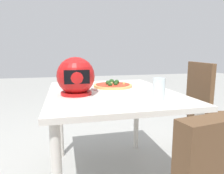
# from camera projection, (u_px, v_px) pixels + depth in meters

# --- Properties ---
(dining_table) EXTENTS (0.87, 1.08, 0.70)m
(dining_table) POSITION_uv_depth(u_px,v_px,m) (111.00, 102.00, 1.46)
(dining_table) COLOR beige
(dining_table) RESTS_ON ground
(pizza_plate) EXTENTS (0.34, 0.34, 0.01)m
(pizza_plate) POSITION_uv_depth(u_px,v_px,m) (113.00, 88.00, 1.55)
(pizza_plate) COLOR white
(pizza_plate) RESTS_ON dining_table
(pizza) EXTENTS (0.29, 0.29, 0.06)m
(pizza) POSITION_uv_depth(u_px,v_px,m) (113.00, 85.00, 1.55)
(pizza) COLOR tan
(pizza) RESTS_ON pizza_plate
(motorcycle_helmet) EXTENTS (0.24, 0.24, 0.24)m
(motorcycle_helmet) POSITION_uv_depth(u_px,v_px,m) (76.00, 77.00, 1.31)
(motorcycle_helmet) COLOR #B21414
(motorcycle_helmet) RESTS_ON dining_table
(drinking_glass) EXTENTS (0.07, 0.07, 0.13)m
(drinking_glass) POSITION_uv_depth(u_px,v_px,m) (159.00, 89.00, 1.15)
(drinking_glass) COLOR silver
(drinking_glass) RESTS_ON dining_table
(chair_side) EXTENTS (0.46, 0.46, 0.90)m
(chair_side) POSITION_uv_depth(u_px,v_px,m) (209.00, 112.00, 1.63)
(chair_side) COLOR brown
(chair_side) RESTS_ON ground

